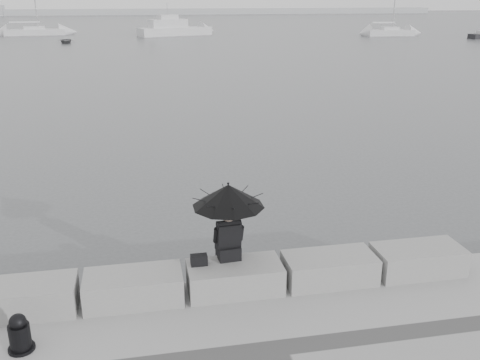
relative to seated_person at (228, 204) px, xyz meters
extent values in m
plane|color=#45484A|center=(0.05, 0.19, -2.02)|extent=(360.00, 360.00, 0.00)
cube|color=gray|center=(-3.35, -0.26, -1.27)|extent=(1.60, 0.80, 0.50)
cube|color=gray|center=(-1.65, -0.26, -1.27)|extent=(1.60, 0.80, 0.50)
cube|color=gray|center=(0.05, -0.26, -1.27)|extent=(1.60, 0.80, 0.50)
cube|color=gray|center=(1.75, -0.26, -1.27)|extent=(1.60, 0.80, 0.50)
cube|color=gray|center=(3.45, -0.26, -1.27)|extent=(1.60, 0.80, 0.50)
sphere|color=#726056|center=(0.00, 0.02, -0.24)|extent=(0.21, 0.21, 0.21)
cylinder|color=black|center=(0.00, 0.01, -0.17)|extent=(0.02, 0.02, 1.00)
cone|color=black|center=(0.00, 0.01, 0.14)|extent=(1.23, 1.23, 0.39)
sphere|color=black|center=(0.00, 0.01, 0.35)|extent=(0.04, 0.04, 0.04)
cube|color=black|center=(-0.54, -0.15, -0.93)|extent=(0.28, 0.16, 0.18)
cylinder|color=black|center=(-3.24, -1.28, -1.49)|extent=(0.38, 0.38, 0.06)
cylinder|color=black|center=(-3.24, -1.28, -1.30)|extent=(0.30, 0.30, 0.42)
sphere|color=black|center=(-3.24, -1.28, -1.04)|extent=(0.24, 0.24, 0.24)
cube|color=#ACAFB1|center=(0.05, 155.19, -1.22)|extent=(180.00, 6.00, 1.60)
cube|color=silver|center=(-14.75, 73.47, -1.67)|extent=(8.25, 3.44, 0.90)
cube|color=silver|center=(-14.75, 73.47, -1.07)|extent=(2.99, 1.96, 0.50)
cylinder|color=#9A9A9D|center=(-14.75, 73.47, -0.42)|extent=(4.48, 0.70, 0.10)
cube|color=silver|center=(33.57, 62.81, -1.67)|extent=(6.59, 2.75, 0.90)
cube|color=silver|center=(33.57, 62.81, -1.07)|extent=(2.35, 1.72, 0.50)
cylinder|color=#9A9A9D|center=(33.57, 62.81, -0.42)|extent=(3.64, 0.30, 0.10)
cube|color=silver|center=(4.50, 69.05, -1.52)|extent=(10.56, 6.18, 1.20)
cube|color=silver|center=(4.50, 69.05, -0.42)|extent=(5.56, 3.84, 1.20)
cube|color=silver|center=(4.50, 69.05, 0.48)|extent=(2.95, 2.39, 0.60)
cylinder|color=#9A9A9D|center=(4.50, 69.05, 1.58)|extent=(0.08, 0.08, 1.60)
imported|color=slate|center=(-9.07, 59.01, -1.76)|extent=(3.07, 1.53, 0.50)
camera|label=1|loc=(-1.41, -8.20, 3.30)|focal=40.00mm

